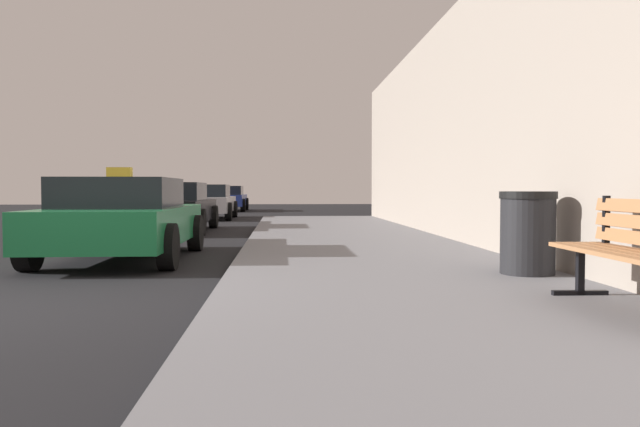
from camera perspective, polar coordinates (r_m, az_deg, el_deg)
name	(u,v)px	position (r m, az deg, el deg)	size (l,w,h in m)	color
ground_plane	(1,306)	(6.61, -27.30, -7.55)	(80.00, 80.00, 0.00)	black
sidewalk	(420,293)	(6.20, 9.23, -7.27)	(4.00, 32.00, 0.15)	slate
trash_bin	(528,232)	(7.30, 18.57, -1.65)	(0.63, 0.63, 0.92)	black
car_green	(123,218)	(10.04, -17.70, -0.43)	(2.06, 4.15, 1.43)	#196638
car_black	(173,207)	(16.39, -13.36, 0.60)	(1.95, 4.44, 1.27)	black
car_silver	(206,202)	(23.26, -10.43, 1.09)	(2.07, 4.21, 1.27)	#B7B7BF
car_blue	(226,198)	(31.78, -8.62, 1.40)	(2.07, 4.47, 1.27)	#233899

